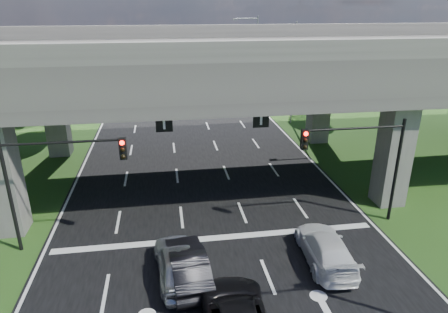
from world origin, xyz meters
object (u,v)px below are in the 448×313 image
object	(u,v)px
signal_right	(362,154)
signal_left	(54,172)
streetlight_beyond	(254,48)
car_dark	(188,265)
car_silver	(178,262)
car_white	(325,248)
streetlight_far	(290,66)

from	to	relation	value
signal_right	signal_left	size ratio (longest dim) A/B	1.00
streetlight_beyond	car_dark	size ratio (longest dim) A/B	2.18
streetlight_beyond	car_silver	world-z (taller)	streetlight_beyond
car_silver	car_white	xyz separation A→B (m)	(7.02, 0.14, -0.08)
car_white	car_silver	bearing A→B (deg)	5.30
car_silver	car_white	world-z (taller)	car_silver
signal_right	car_silver	world-z (taller)	signal_right
signal_right	streetlight_far	bearing A→B (deg)	83.53
streetlight_far	car_silver	world-z (taller)	streetlight_far
signal_right	car_white	xyz separation A→B (m)	(-3.04, -3.22, -3.44)
signal_left	car_silver	bearing A→B (deg)	-31.06
streetlight_far	car_silver	xyz separation A→B (m)	(-12.33, -23.42, -5.02)
streetlight_far	car_dark	size ratio (longest dim) A/B	2.18
streetlight_far	car_dark	xyz separation A→B (m)	(-11.90, -23.62, -5.06)
signal_left	car_dark	size ratio (longest dim) A/B	1.31
car_silver	car_dark	size ratio (longest dim) A/B	1.02
car_white	streetlight_beyond	bearing A→B (deg)	-93.58
streetlight_far	car_silver	bearing A→B (deg)	-117.76
streetlight_far	car_dark	bearing A→B (deg)	-116.74
car_white	car_dark	bearing A→B (deg)	7.06
car_silver	signal_right	bearing A→B (deg)	-166.76
streetlight_far	streetlight_beyond	distance (m)	16.00
signal_left	streetlight_far	xyz separation A→B (m)	(17.92, 20.06, 1.66)
streetlight_beyond	car_silver	bearing A→B (deg)	-107.37
streetlight_beyond	car_dark	world-z (taller)	streetlight_beyond
signal_left	streetlight_beyond	size ratio (longest dim) A/B	0.60
signal_right	car_silver	xyz separation A→B (m)	(-10.06, -3.37, -3.36)
signal_right	car_dark	bearing A→B (deg)	-159.70
car_dark	signal_right	bearing A→B (deg)	-164.88
signal_left	car_white	bearing A→B (deg)	-14.34
car_silver	car_white	bearing A→B (deg)	175.91
car_dark	streetlight_far	bearing A→B (deg)	-121.91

